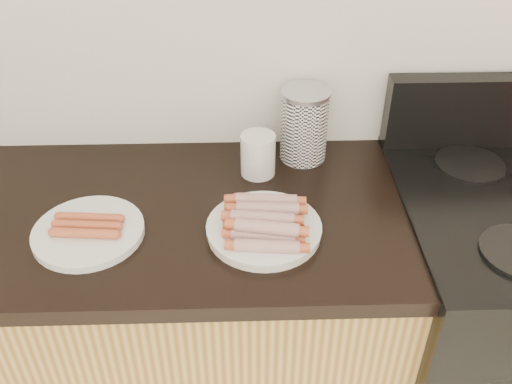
{
  "coord_description": "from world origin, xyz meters",
  "views": [
    {
      "loc": [
        0.01,
        0.62,
        1.75
      ],
      "look_at": [
        0.04,
        1.62,
        1.0
      ],
      "focal_mm": 40.0,
      "sensor_mm": 36.0,
      "label": 1
    }
  ],
  "objects_px": {
    "side_plate": "(88,232)",
    "canister": "(304,125)",
    "main_plate": "(264,230)",
    "mug": "(258,155)",
    "stove": "(512,329)"
  },
  "relations": [
    {
      "from": "side_plate",
      "to": "canister",
      "type": "height_order",
      "value": "canister"
    },
    {
      "from": "main_plate",
      "to": "side_plate",
      "type": "height_order",
      "value": "same"
    },
    {
      "from": "side_plate",
      "to": "main_plate",
      "type": "bearing_deg",
      "value": -0.73
    },
    {
      "from": "canister",
      "to": "mug",
      "type": "xyz_separation_m",
      "value": [
        -0.12,
        -0.07,
        -0.04
      ]
    },
    {
      "from": "side_plate",
      "to": "mug",
      "type": "height_order",
      "value": "mug"
    },
    {
      "from": "main_plate",
      "to": "side_plate",
      "type": "bearing_deg",
      "value": 179.27
    },
    {
      "from": "canister",
      "to": "stove",
      "type": "bearing_deg",
      "value": -22.08
    },
    {
      "from": "side_plate",
      "to": "mug",
      "type": "bearing_deg",
      "value": 31.23
    },
    {
      "from": "canister",
      "to": "mug",
      "type": "relative_size",
      "value": 1.77
    },
    {
      "from": "main_plate",
      "to": "side_plate",
      "type": "distance_m",
      "value": 0.4
    },
    {
      "from": "main_plate",
      "to": "canister",
      "type": "distance_m",
      "value": 0.35
    },
    {
      "from": "main_plate",
      "to": "mug",
      "type": "height_order",
      "value": "mug"
    },
    {
      "from": "stove",
      "to": "main_plate",
      "type": "height_order",
      "value": "main_plate"
    },
    {
      "from": "mug",
      "to": "side_plate",
      "type": "bearing_deg",
      "value": -148.77
    },
    {
      "from": "canister",
      "to": "mug",
      "type": "height_order",
      "value": "canister"
    }
  ]
}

